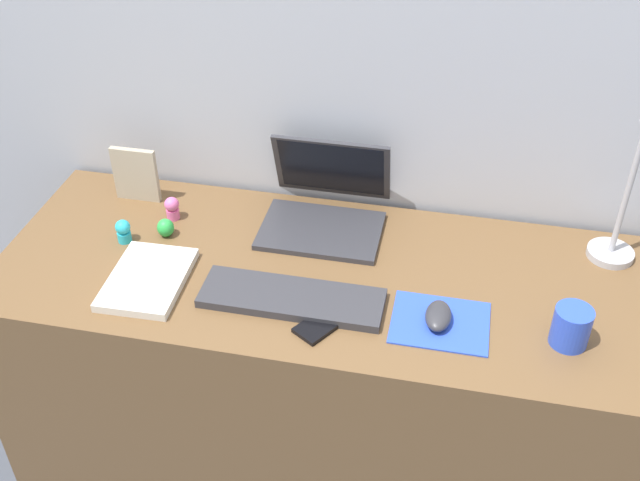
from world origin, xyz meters
TOP-DOWN VIEW (x-y plane):
  - ground_plane at (0.00, 0.00)m, footprint 6.00×6.00m
  - back_wall at (0.00, 0.34)m, footprint 2.78×0.05m
  - desk at (0.00, 0.00)m, footprint 1.58×0.60m
  - laptop at (-0.05, 0.21)m, footprint 0.30×0.28m
  - keyboard at (-0.06, -0.12)m, footprint 0.41×0.13m
  - mousepad at (0.27, -0.12)m, footprint 0.21×0.17m
  - mouse at (0.27, -0.12)m, footprint 0.06×0.10m
  - cell_phone at (0.02, -0.18)m, footprint 0.12×0.14m
  - desk_lamp at (0.65, 0.17)m, footprint 0.11×0.15m
  - notebook_pad at (-0.40, -0.12)m, footprint 0.18×0.24m
  - picture_frame at (-0.56, 0.20)m, footprint 0.12×0.02m
  - coffee_mug at (0.54, -0.12)m, footprint 0.08×0.08m
  - toy_figurine_green at (-0.42, 0.06)m, footprint 0.04×0.04m
  - toy_figurine_cyan at (-0.52, 0.02)m, footprint 0.04×0.04m
  - toy_figurine_pink at (-0.43, 0.13)m, footprint 0.04×0.04m

SIDE VIEW (x-z plane):
  - ground_plane at x=0.00m, z-range 0.00..0.00m
  - desk at x=0.00m, z-range 0.00..0.74m
  - back_wall at x=0.00m, z-range 0.00..1.46m
  - mousepad at x=0.27m, z-range 0.74..0.74m
  - cell_phone at x=0.02m, z-range 0.74..0.75m
  - keyboard at x=-0.06m, z-range 0.74..0.76m
  - notebook_pad at x=-0.40m, z-range 0.74..0.76m
  - mouse at x=0.27m, z-range 0.74..0.78m
  - toy_figurine_green at x=-0.42m, z-range 0.74..0.79m
  - toy_figurine_cyan at x=-0.52m, z-range 0.74..0.80m
  - toy_figurine_pink at x=-0.43m, z-range 0.74..0.80m
  - coffee_mug at x=0.54m, z-range 0.74..0.83m
  - laptop at x=-0.05m, z-range 0.69..0.89m
  - picture_frame at x=-0.56m, z-range 0.74..0.89m
  - desk_lamp at x=0.65m, z-range 0.73..1.13m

